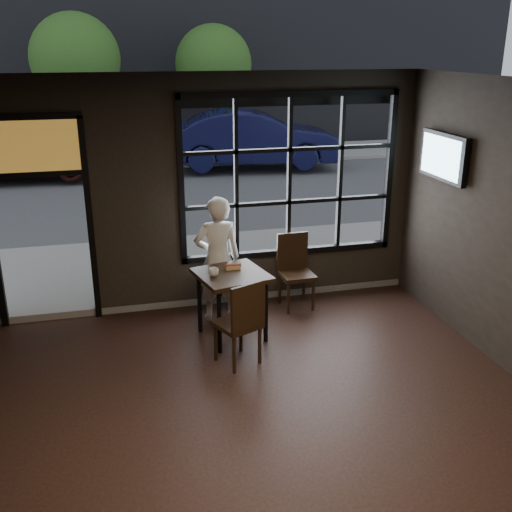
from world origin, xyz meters
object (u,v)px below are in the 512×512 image
object	(u,v)px
cafe_table	(232,305)
navy_car	(252,139)
man	(218,259)
chair_near	(237,321)

from	to	relation	value
cafe_table	navy_car	world-z (taller)	navy_car
cafe_table	man	xyz separation A→B (m)	(-0.06, 0.59, 0.41)
chair_near	navy_car	xyz separation A→B (m)	(2.84, 10.88, 0.39)
cafe_table	chair_near	distance (m)	0.65
chair_near	navy_car	world-z (taller)	navy_car
navy_car	cafe_table	bearing A→B (deg)	171.84
man	navy_car	size ratio (longest dim) A/B	0.34
chair_near	navy_car	size ratio (longest dim) A/B	0.21
chair_near	man	world-z (taller)	man
navy_car	man	bearing A→B (deg)	170.61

